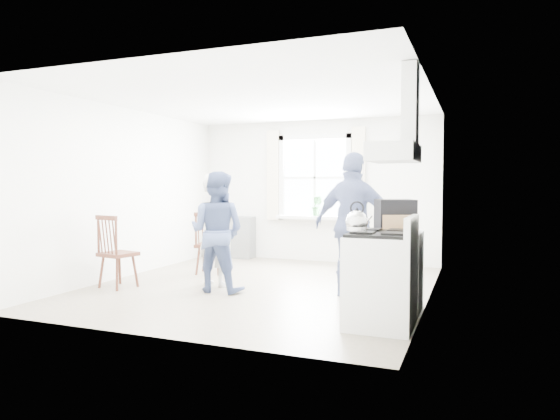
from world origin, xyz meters
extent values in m
cube|color=gray|center=(0.00, 0.00, -0.01)|extent=(4.62, 5.12, 0.02)
cube|color=white|center=(0.00, 2.52, 1.30)|extent=(4.62, 0.04, 2.64)
cube|color=white|center=(0.00, -2.52, 1.30)|extent=(4.62, 0.04, 2.64)
cube|color=white|center=(-2.27, 0.00, 1.30)|extent=(0.04, 5.12, 2.64)
cube|color=white|center=(2.27, 0.00, 1.30)|extent=(0.04, 5.12, 2.64)
cube|color=white|center=(0.00, 0.00, 2.61)|extent=(4.62, 5.12, 0.02)
cube|color=white|center=(0.00, 2.48, 1.55)|extent=(1.20, 0.02, 1.40)
cube|color=white|center=(0.00, 2.46, 2.29)|extent=(1.38, 0.09, 0.09)
cube|color=white|center=(0.00, 2.46, 0.81)|extent=(1.38, 0.09, 0.09)
cube|color=white|center=(-0.65, 2.46, 1.55)|extent=(0.09, 0.09, 1.58)
cube|color=white|center=(0.65, 2.46, 1.55)|extent=(0.09, 0.09, 1.58)
cube|color=white|center=(0.00, 2.38, 0.82)|extent=(1.38, 0.24, 0.06)
cube|color=#F7EBCB|center=(-0.82, 2.44, 1.60)|extent=(0.24, 0.05, 1.70)
cube|color=#F7EBCB|center=(0.82, 2.44, 1.60)|extent=(0.24, 0.05, 1.70)
cube|color=white|center=(2.02, -1.35, 1.74)|extent=(0.45, 0.76, 0.18)
cube|color=white|center=(2.17, -1.35, 2.21)|extent=(0.14, 0.30, 0.76)
cube|color=slate|center=(-1.40, 2.33, 0.40)|extent=(0.40, 0.30, 0.80)
cube|color=white|center=(1.91, -1.35, 0.46)|extent=(0.65, 0.76, 0.92)
cube|color=black|center=(1.91, -1.35, 0.94)|extent=(0.61, 0.72, 0.03)
cube|color=white|center=(2.20, -1.35, 1.02)|extent=(0.06, 0.76, 0.20)
cylinder|color=silver|center=(1.56, -1.35, 0.70)|extent=(0.02, 0.61, 0.02)
sphere|color=silver|center=(1.68, -1.46, 1.06)|extent=(0.22, 0.22, 0.22)
cylinder|color=silver|center=(1.68, -1.46, 0.99)|extent=(0.20, 0.20, 0.04)
torus|color=black|center=(1.68, -1.46, 1.19)|extent=(0.14, 0.05, 0.14)
cube|color=white|center=(1.98, -0.65, 0.45)|extent=(0.50, 0.55, 0.90)
cube|color=black|center=(1.94, -0.68, 1.00)|extent=(0.51, 0.49, 0.19)
cube|color=black|center=(1.94, -0.68, 1.18)|extent=(0.51, 0.49, 0.17)
cube|color=#A87F51|center=(2.00, -0.83, 1.00)|extent=(0.32, 0.24, 0.20)
cube|color=#472216|center=(-1.16, 0.62, 0.45)|extent=(0.50, 0.48, 0.05)
cube|color=#472216|center=(-1.12, 0.44, 0.73)|extent=(0.41, 0.14, 0.54)
cylinder|color=#472216|center=(-1.16, 0.62, 0.22)|extent=(0.04, 0.04, 0.43)
cube|color=#472216|center=(-1.82, -0.79, 0.46)|extent=(0.51, 0.49, 0.05)
cube|color=#472216|center=(-1.85, -0.97, 0.74)|extent=(0.42, 0.15, 0.56)
cylinder|color=#472216|center=(-1.82, -0.79, 0.22)|extent=(0.04, 0.04, 0.44)
imported|color=silver|center=(-0.64, -0.19, 0.79)|extent=(0.70, 0.70, 1.59)
imported|color=#475784|center=(-0.42, -0.51, 0.80)|extent=(0.81, 0.81, 1.60)
imported|color=navy|center=(1.35, -0.15, 0.92)|extent=(1.26, 1.26, 1.84)
imported|color=#2F6A31|center=(0.07, 2.36, 1.03)|extent=(0.22, 0.22, 0.36)
camera|label=1|loc=(2.78, -6.35, 1.43)|focal=32.00mm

